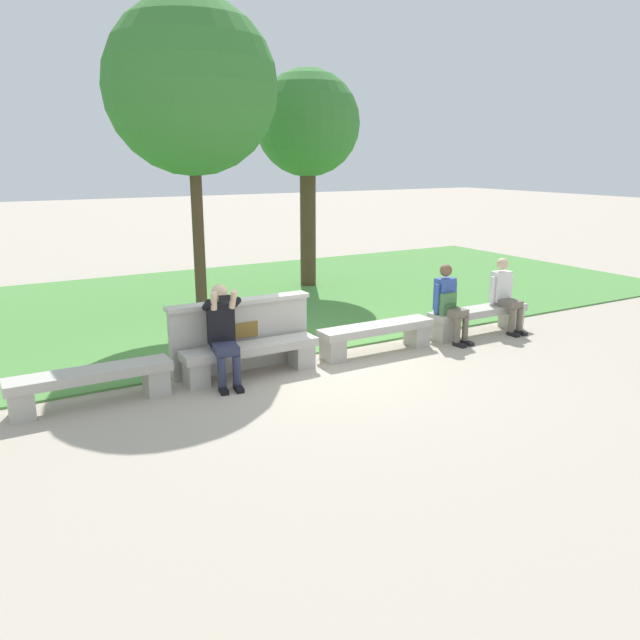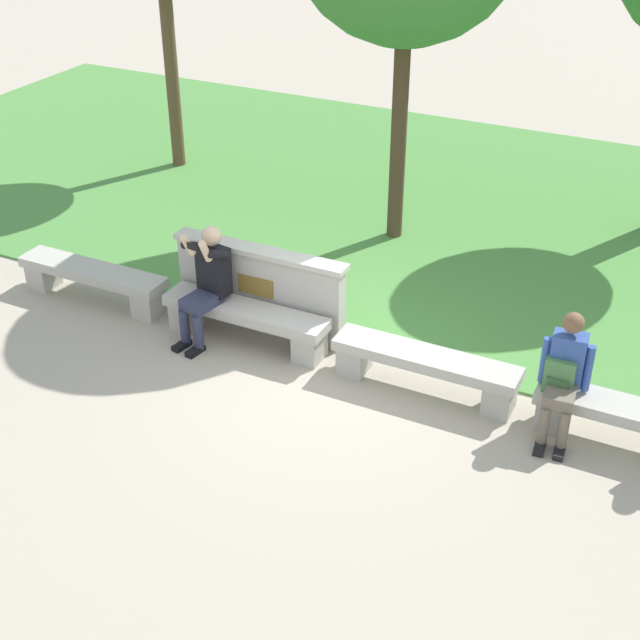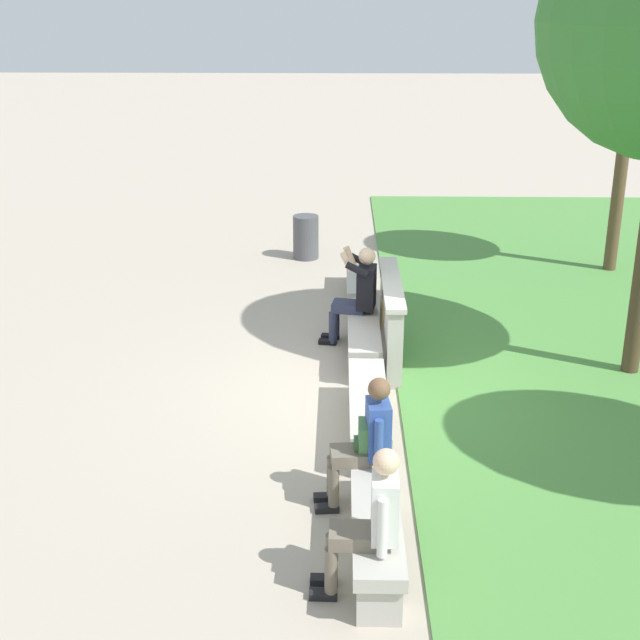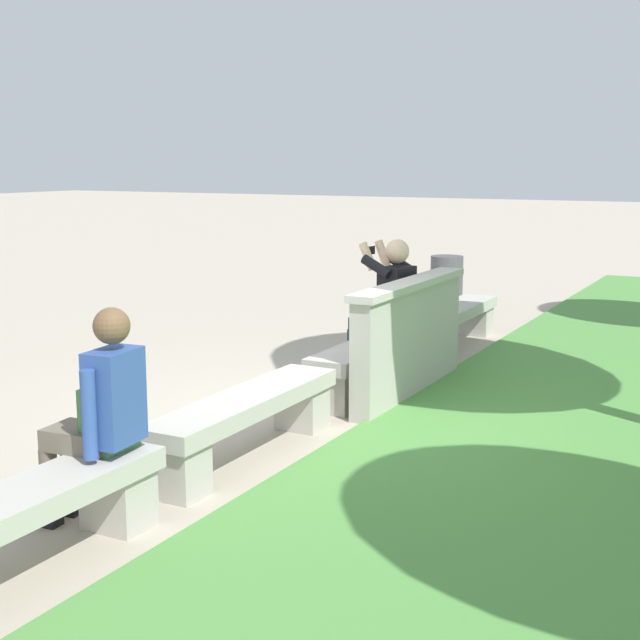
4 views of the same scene
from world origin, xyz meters
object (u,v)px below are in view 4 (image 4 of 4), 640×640
Objects in this scene: bench_near at (374,357)px; person_photographer at (386,302)px; bench_main at (454,320)px; bench_mid at (246,416)px; person_distant at (99,412)px; backpack at (108,419)px; trash_bin at (446,283)px; bench_far at (8,527)px.

bench_near is 0.61m from person_photographer.
bench_main is at bearing 180.00° from bench_near.
bench_mid is at bearing 0.00° from bench_near.
person_distant reaches higher than bench_main.
backpack is at bearing 148.57° from person_distant.
person_distant is at bearing 0.15° from person_photographer.
person_photographer reaches higher than trash_bin.
bench_far is at bearing 5.13° from person_distant.
bench_near is 3.51m from person_distant.
bench_mid is (2.11, 0.00, 0.00)m from bench_near.
person_distant is 0.07m from backpack.
person_distant is 2.94× the size of backpack.
backpack is (5.56, -0.04, 0.33)m from bench_main.
bench_main is 1.74m from person_photographer.
bench_main is 1.47× the size of person_photographer.
bench_near is 2.11m from bench_mid.
person_distant is (-0.74, -0.07, 0.37)m from bench_far.
person_distant is at bearing 6.03° from trash_bin.
person_photographer reaches higher than bench_mid.
bench_main and bench_near have the same top height.
backpack is at bearing 0.51° from person_photographer.
person_distant is 7.88m from trash_bin.
trash_bin is (-7.83, -0.83, -0.30)m from person_distant.
backpack is 7.84m from trash_bin.
bench_near is 1.00× the size of bench_mid.
bench_mid is 1.38m from backpack.
person_photographer is at bearing -169.78° from bench_near.
bench_main and bench_mid have the same top height.
bench_near and bench_mid have the same top height.
bench_main is 2.11m from bench_near.
person_photographer reaches higher than bench_far.
bench_near is (2.11, 0.00, 0.00)m from bench_main.
backpack is (3.45, -0.04, 0.33)m from bench_near.
bench_main is 1.54× the size of person_distant.
trash_bin is at bearing -173.76° from backpack.
bench_main is 4.22m from bench_mid.
bench_far is at bearing 5.95° from trash_bin.
trash_bin is (-4.34, -0.89, 0.08)m from bench_near.
person_photographer is (-4.65, -0.08, 0.44)m from bench_far.
trash_bin is at bearing -174.05° from bench_far.
trash_bin is at bearing -173.97° from person_distant.
bench_main is at bearing 21.83° from trash_bin.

